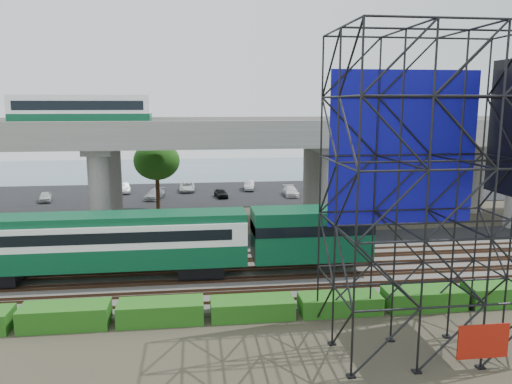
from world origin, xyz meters
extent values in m
plane|color=#474233|center=(0.00, 0.00, 0.00)|extent=(140.00, 140.00, 0.00)
cube|color=slate|center=(0.00, 2.00, 0.10)|extent=(90.00, 12.00, 0.20)
cube|color=black|center=(0.00, 10.50, 0.04)|extent=(90.00, 5.00, 0.08)
cube|color=black|center=(0.00, 34.00, 0.04)|extent=(90.00, 18.00, 0.08)
cube|color=#425D6E|center=(0.00, 56.00, 0.01)|extent=(140.00, 40.00, 0.03)
cube|color=#472D1E|center=(0.00, -2.72, 0.28)|extent=(90.00, 0.08, 0.16)
cube|color=#472D1E|center=(0.00, -1.28, 0.28)|extent=(90.00, 0.08, 0.16)
cube|color=#472D1E|center=(0.00, -0.72, 0.28)|extent=(90.00, 0.08, 0.16)
cube|color=#472D1E|center=(0.00, 0.72, 0.28)|extent=(90.00, 0.08, 0.16)
cube|color=#472D1E|center=(0.00, 1.28, 0.28)|extent=(90.00, 0.08, 0.16)
cube|color=#472D1E|center=(0.00, 2.72, 0.28)|extent=(90.00, 0.08, 0.16)
cube|color=#472D1E|center=(0.00, 3.28, 0.28)|extent=(90.00, 0.08, 0.16)
cube|color=#472D1E|center=(0.00, 4.72, 0.28)|extent=(90.00, 0.08, 0.16)
cube|color=#472D1E|center=(0.00, 5.28, 0.28)|extent=(90.00, 0.08, 0.16)
cube|color=#472D1E|center=(0.00, 6.72, 0.28)|extent=(90.00, 0.08, 0.16)
cube|color=black|center=(-1.73, 2.00, 0.81)|extent=(3.00, 2.20, 0.90)
cube|color=#0A4629|center=(-8.23, 2.00, 1.96)|extent=(19.00, 3.00, 1.40)
cube|color=white|center=(-8.23, 2.00, 3.41)|extent=(19.00, 3.00, 1.50)
cube|color=#0A4629|center=(-8.23, 2.00, 4.41)|extent=(19.00, 2.60, 0.50)
cube|color=black|center=(-7.23, 2.00, 3.46)|extent=(15.00, 3.06, 0.70)
cube|color=#0A4629|center=(5.77, 2.00, 2.96)|extent=(8.00, 3.00, 3.40)
cube|color=#9E9B93|center=(0.00, 16.00, 8.60)|extent=(80.00, 12.00, 1.20)
cube|color=#9E9B93|center=(0.00, 10.25, 9.75)|extent=(80.00, 0.50, 1.10)
cube|color=#9E9B93|center=(0.00, 21.75, 9.75)|extent=(80.00, 0.50, 1.10)
cylinder|color=#9E9B93|center=(-10.00, 12.50, 4.00)|extent=(1.80, 1.80, 8.00)
cylinder|color=#9E9B93|center=(-10.00, 19.50, 4.00)|extent=(1.80, 1.80, 8.00)
cube|color=#9E9B93|center=(-10.00, 16.00, 7.70)|extent=(2.40, 9.00, 0.60)
cylinder|color=#9E9B93|center=(10.00, 12.50, 4.00)|extent=(1.80, 1.80, 8.00)
cylinder|color=#9E9B93|center=(10.00, 19.50, 4.00)|extent=(1.80, 1.80, 8.00)
cube|color=#9E9B93|center=(10.00, 16.00, 7.70)|extent=(2.40, 9.00, 0.60)
cylinder|color=#9E9B93|center=(28.00, 19.50, 4.00)|extent=(1.80, 1.80, 8.00)
cube|color=#9E9B93|center=(28.00, 16.00, 7.70)|extent=(2.40, 9.00, 0.60)
cube|color=black|center=(-11.80, 16.00, 9.55)|extent=(12.00, 2.50, 0.70)
cube|color=#0A4629|center=(-11.80, 16.00, 10.35)|extent=(12.00, 2.50, 0.90)
cube|color=white|center=(-11.80, 16.00, 11.45)|extent=(12.00, 2.50, 1.30)
cube|color=black|center=(-11.80, 16.00, 11.50)|extent=(11.00, 2.56, 0.80)
cube|color=white|center=(-11.80, 16.00, 12.25)|extent=(12.00, 2.40, 0.30)
cube|color=#0E0E9E|center=(9.02, -4.95, 9.30)|extent=(8.10, 0.08, 8.25)
cube|color=#9E180B|center=(10.52, -11.05, 1.30)|extent=(2.40, 0.08, 1.60)
cube|color=black|center=(9.02, -8.00, 0.04)|extent=(9.36, 6.36, 0.08)
cube|color=#165012|center=(-9.00, -4.30, 0.60)|extent=(4.60, 1.80, 1.20)
cube|color=#165012|center=(-4.00, -4.30, 0.58)|extent=(4.60, 1.80, 1.15)
cube|color=#165012|center=(1.00, -4.30, 0.52)|extent=(4.60, 1.80, 1.03)
cube|color=#165012|center=(6.00, -4.30, 0.51)|extent=(4.60, 1.80, 1.01)
cube|color=#165012|center=(11.00, -4.30, 0.56)|extent=(4.60, 1.80, 1.12)
cube|color=#165012|center=(16.00, -4.30, 0.60)|extent=(4.60, 1.80, 1.20)
cylinder|color=#382314|center=(14.00, 12.50, 2.40)|extent=(0.44, 0.44, 4.80)
ellipsoid|color=#165012|center=(14.00, 12.50, 5.60)|extent=(4.94, 4.94, 4.18)
cylinder|color=#382314|center=(-6.00, 24.00, 2.40)|extent=(0.44, 0.44, 4.80)
ellipsoid|color=#165012|center=(-6.00, 24.00, 5.60)|extent=(4.94, 4.94, 4.18)
imported|color=silver|center=(-19.76, 31.00, 0.65)|extent=(2.02, 3.55, 1.14)
imported|color=silver|center=(-11.32, 36.00, 0.74)|extent=(2.35, 4.21, 1.31)
imported|color=#A0A2A7|center=(-6.86, 31.00, 0.68)|extent=(2.65, 4.42, 1.20)
imported|color=silver|center=(-3.00, 36.00, 0.67)|extent=(1.96, 4.23, 1.17)
imported|color=black|center=(1.24, 31.00, 0.62)|extent=(1.84, 3.37, 1.08)
imported|color=#9F9FA6|center=(5.34, 36.00, 0.70)|extent=(1.74, 3.92, 1.25)
imported|color=silver|center=(10.10, 31.00, 0.66)|extent=(1.71, 4.05, 1.17)
imported|color=#A9ABB1|center=(16.55, 36.00, 0.70)|extent=(2.42, 4.63, 1.24)
camera|label=1|loc=(-2.06, -30.21, 11.73)|focal=35.00mm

